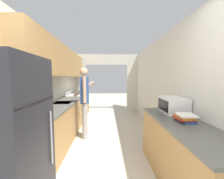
% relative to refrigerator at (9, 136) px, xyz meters
% --- Properties ---
extents(wall_left, '(0.38, 7.68, 2.50)m').
position_rel_refrigerator_xyz_m(wall_left, '(-0.27, 1.87, 0.71)').
color(wall_left, silver).
rests_on(wall_left, ground_plane).
extents(wall_right, '(0.06, 7.68, 2.50)m').
position_rel_refrigerator_xyz_m(wall_right, '(2.43, 1.36, 0.39)').
color(wall_right, silver).
rests_on(wall_right, ground_plane).
extents(wall_far_with_doorway, '(3.13, 0.06, 2.50)m').
position_rel_refrigerator_xyz_m(wall_far_with_doorway, '(1.03, 4.63, 0.60)').
color(wall_far_with_doorway, silver).
rests_on(wall_far_with_doorway, ground_plane).
extents(counter_left, '(0.62, 4.09, 0.88)m').
position_rel_refrigerator_xyz_m(counter_left, '(-0.03, 2.24, -0.42)').
color(counter_left, '#B2844C').
rests_on(counter_left, ground_plane).
extents(counter_right, '(0.62, 1.84, 0.88)m').
position_rel_refrigerator_xyz_m(counter_right, '(2.10, 0.30, -0.42)').
color(counter_right, '#B2844C').
rests_on(counter_right, ground_plane).
extents(refrigerator, '(0.69, 0.79, 1.72)m').
position_rel_refrigerator_xyz_m(refrigerator, '(0.00, 0.00, 0.00)').
color(refrigerator, black).
rests_on(refrigerator, ground_plane).
extents(range_oven, '(0.66, 0.77, 1.02)m').
position_rel_refrigerator_xyz_m(range_oven, '(-0.02, 3.35, -0.41)').
color(range_oven, white).
rests_on(range_oven, ground_plane).
extents(person, '(0.55, 0.42, 1.73)m').
position_rel_refrigerator_xyz_m(person, '(0.50, 1.88, 0.07)').
color(person, '#9E9E9E').
rests_on(person, ground_plane).
extents(microwave, '(0.36, 0.49, 0.27)m').
position_rel_refrigerator_xyz_m(microwave, '(2.20, 0.82, 0.16)').
color(microwave, white).
rests_on(microwave, counter_right).
extents(book_stack, '(0.26, 0.28, 0.11)m').
position_rel_refrigerator_xyz_m(book_stack, '(2.13, 0.33, 0.08)').
color(book_stack, '#2D4C99').
rests_on(book_stack, counter_right).
extents(knife, '(0.11, 0.30, 0.02)m').
position_rel_refrigerator_xyz_m(knife, '(-0.03, 3.98, 0.03)').
color(knife, '#B7B7BC').
rests_on(knife, counter_left).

